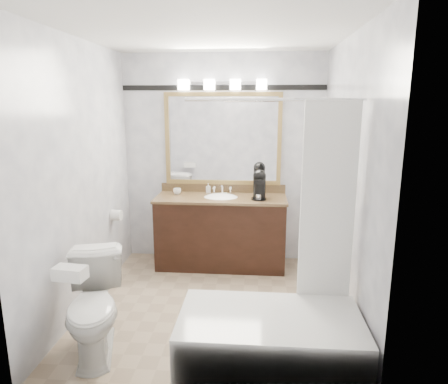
% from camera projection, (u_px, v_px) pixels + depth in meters
% --- Properties ---
extents(room, '(2.42, 2.62, 2.52)m').
position_uv_depth(room, '(210.00, 180.00, 3.59)').
color(room, tan).
rests_on(room, ground).
extents(vanity, '(1.53, 0.58, 0.97)m').
position_uv_depth(vanity, '(221.00, 230.00, 4.76)').
color(vanity, black).
rests_on(vanity, ground).
extents(mirror, '(1.40, 0.04, 1.10)m').
position_uv_depth(mirror, '(223.00, 139.00, 4.78)').
color(mirror, '#A8884C').
rests_on(mirror, room).
extents(vanity_light_bar, '(1.02, 0.14, 0.12)m').
position_uv_depth(vanity_light_bar, '(222.00, 84.00, 4.59)').
color(vanity_light_bar, silver).
rests_on(vanity_light_bar, room).
extents(accent_stripe, '(2.40, 0.01, 0.06)m').
position_uv_depth(accent_stripe, '(223.00, 88.00, 4.66)').
color(accent_stripe, black).
rests_on(accent_stripe, room).
extents(bathtub, '(1.30, 0.75, 1.96)m').
position_uv_depth(bathtub, '(273.00, 336.00, 2.88)').
color(bathtub, white).
rests_on(bathtub, ground).
extents(tp_roll, '(0.11, 0.12, 0.12)m').
position_uv_depth(tp_roll, '(116.00, 215.00, 4.45)').
color(tp_roll, white).
rests_on(tp_roll, room).
extents(toilet, '(0.63, 0.85, 0.77)m').
position_uv_depth(toilet, '(94.00, 307.00, 3.08)').
color(toilet, white).
rests_on(toilet, ground).
extents(tissue_box, '(0.23, 0.14, 0.09)m').
position_uv_depth(tissue_box, '(70.00, 273.00, 2.67)').
color(tissue_box, white).
rests_on(tissue_box, toilet).
extents(coffee_maker, '(0.17, 0.22, 0.34)m').
position_uv_depth(coffee_maker, '(259.00, 184.00, 4.55)').
color(coffee_maker, black).
rests_on(coffee_maker, vanity).
extents(cup_left, '(0.10, 0.10, 0.07)m').
position_uv_depth(cup_left, '(177.00, 191.00, 4.80)').
color(cup_left, white).
rests_on(cup_left, vanity).
extents(soap_bottle_a, '(0.06, 0.06, 0.12)m').
position_uv_depth(soap_bottle_a, '(208.00, 188.00, 4.88)').
color(soap_bottle_a, white).
rests_on(soap_bottle_a, vanity).
extents(soap_bar, '(0.08, 0.06, 0.02)m').
position_uv_depth(soap_bar, '(224.00, 194.00, 4.78)').
color(soap_bar, beige).
rests_on(soap_bar, vanity).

